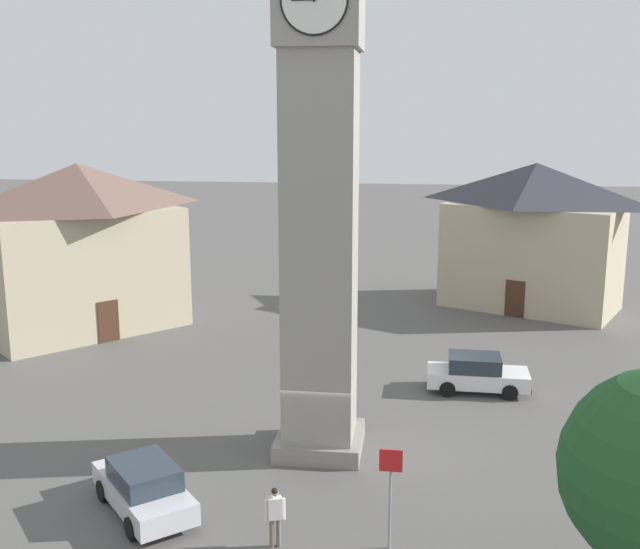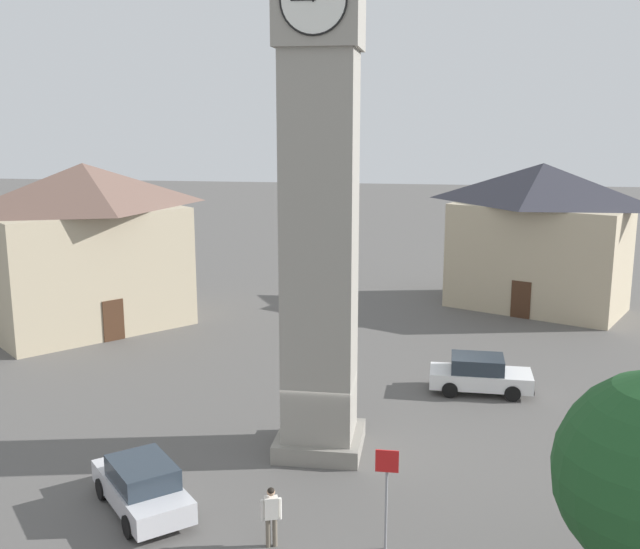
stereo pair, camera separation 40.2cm
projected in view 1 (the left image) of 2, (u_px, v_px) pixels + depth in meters
The scene contains 8 objects.
ground_plane at pixel (320, 449), 25.58m from camera, with size 200.00×200.00×0.00m, color #565451.
clock_tower at pixel (320, 42), 22.77m from camera, with size 3.46×3.46×22.77m.
car_blue_kerb at pixel (144, 487), 21.41m from camera, with size 3.98×4.22×1.53m.
car_white_side at pixel (477, 373), 30.77m from camera, with size 4.17×1.89×1.53m.
pedestrian at pixel (275, 512), 19.59m from camera, with size 0.53×0.33×1.69m.
building_shop_left at pixel (82, 247), 38.73m from camera, with size 10.97×11.31×8.76m.
building_corner_back at pixel (533, 235), 43.48m from camera, with size 11.37×9.26×8.48m.
road_sign at pixel (390, 482), 19.32m from camera, with size 0.60×0.07×2.80m.
Camera 1 is at (-3.07, 23.55, 11.20)m, focal length 42.06 mm.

